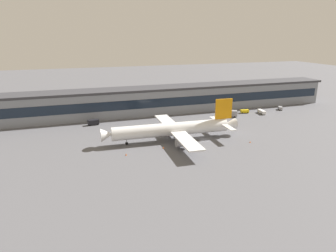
{
  "coord_description": "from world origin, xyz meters",
  "views": [
    {
      "loc": [
        -50.7,
        -107.15,
        41.47
      ],
      "look_at": [
        -12.97,
        7.26,
        5.0
      ],
      "focal_mm": 32.57,
      "sensor_mm": 36.0,
      "label": 1
    }
  ],
  "objects_px": {
    "baggage_tug": "(280,108)",
    "belt_loader": "(262,112)",
    "crew_van": "(94,122)",
    "fuel_truck": "(228,113)",
    "traffic_cone_2": "(163,148)",
    "traffic_cone_3": "(200,149)",
    "airliner": "(173,129)",
    "traffic_cone_1": "(250,142)",
    "traffic_cone_0": "(126,154)",
    "follow_me_car": "(244,111)"
  },
  "relations": [
    {
      "from": "baggage_tug",
      "to": "belt_loader",
      "type": "bearing_deg",
      "value": -164.23
    },
    {
      "from": "crew_van",
      "to": "belt_loader",
      "type": "bearing_deg",
      "value": -4.29
    },
    {
      "from": "fuel_truck",
      "to": "baggage_tug",
      "type": "xyz_separation_m",
      "value": [
        35.69,
        4.39,
        -0.8
      ]
    },
    {
      "from": "traffic_cone_2",
      "to": "traffic_cone_3",
      "type": "height_order",
      "value": "traffic_cone_2"
    },
    {
      "from": "belt_loader",
      "to": "traffic_cone_3",
      "type": "relative_size",
      "value": 9.54
    },
    {
      "from": "airliner",
      "to": "fuel_truck",
      "type": "relative_size",
      "value": 6.39
    },
    {
      "from": "belt_loader",
      "to": "traffic_cone_1",
      "type": "xyz_separation_m",
      "value": [
        -31.54,
        -37.96,
        -0.81
      ]
    },
    {
      "from": "crew_van",
      "to": "traffic_cone_0",
      "type": "height_order",
      "value": "crew_van"
    },
    {
      "from": "crew_van",
      "to": "fuel_truck",
      "type": "distance_m",
      "value": 68.53
    },
    {
      "from": "crew_van",
      "to": "traffic_cone_0",
      "type": "distance_m",
      "value": 43.0
    },
    {
      "from": "follow_me_car",
      "to": "traffic_cone_0",
      "type": "xyz_separation_m",
      "value": [
        -72.91,
        -39.8,
        -0.75
      ]
    },
    {
      "from": "fuel_truck",
      "to": "belt_loader",
      "type": "distance_m",
      "value": 20.37
    },
    {
      "from": "fuel_truck",
      "to": "traffic_cone_1",
      "type": "bearing_deg",
      "value": -106.44
    },
    {
      "from": "belt_loader",
      "to": "traffic_cone_2",
      "type": "bearing_deg",
      "value": -153.32
    },
    {
      "from": "fuel_truck",
      "to": "traffic_cone_1",
      "type": "xyz_separation_m",
      "value": [
        -11.19,
        -37.9,
        -1.54
      ]
    },
    {
      "from": "belt_loader",
      "to": "traffic_cone_3",
      "type": "height_order",
      "value": "belt_loader"
    },
    {
      "from": "traffic_cone_0",
      "to": "fuel_truck",
      "type": "bearing_deg",
      "value": 30.42
    },
    {
      "from": "airliner",
      "to": "follow_me_car",
      "type": "bearing_deg",
      "value": 30.05
    },
    {
      "from": "fuel_truck",
      "to": "traffic_cone_0",
      "type": "height_order",
      "value": "fuel_truck"
    },
    {
      "from": "airliner",
      "to": "traffic_cone_3",
      "type": "relative_size",
      "value": 81.38
    },
    {
      "from": "airliner",
      "to": "traffic_cone_2",
      "type": "height_order",
      "value": "airliner"
    },
    {
      "from": "baggage_tug",
      "to": "traffic_cone_0",
      "type": "relative_size",
      "value": 6.05
    },
    {
      "from": "follow_me_car",
      "to": "traffic_cone_3",
      "type": "bearing_deg",
      "value": -136.49
    },
    {
      "from": "crew_van",
      "to": "traffic_cone_3",
      "type": "xyz_separation_m",
      "value": [
        34.59,
        -46.04,
        -1.11
      ]
    },
    {
      "from": "belt_loader",
      "to": "follow_me_car",
      "type": "relative_size",
      "value": 1.42
    },
    {
      "from": "traffic_cone_0",
      "to": "traffic_cone_1",
      "type": "relative_size",
      "value": 1.0
    },
    {
      "from": "baggage_tug",
      "to": "traffic_cone_2",
      "type": "height_order",
      "value": "baggage_tug"
    },
    {
      "from": "fuel_truck",
      "to": "traffic_cone_3",
      "type": "xyz_separation_m",
      "value": [
        -33.6,
        -39.34,
        -1.54
      ]
    },
    {
      "from": "fuel_truck",
      "to": "follow_me_car",
      "type": "relative_size",
      "value": 1.89
    },
    {
      "from": "airliner",
      "to": "belt_loader",
      "type": "relative_size",
      "value": 8.53
    },
    {
      "from": "follow_me_car",
      "to": "traffic_cone_0",
      "type": "distance_m",
      "value": 83.07
    },
    {
      "from": "follow_me_car",
      "to": "traffic_cone_2",
      "type": "bearing_deg",
      "value": -147.25
    },
    {
      "from": "airliner",
      "to": "fuel_truck",
      "type": "height_order",
      "value": "airliner"
    },
    {
      "from": "fuel_truck",
      "to": "belt_loader",
      "type": "xyz_separation_m",
      "value": [
        20.36,
        0.06,
        -0.73
      ]
    },
    {
      "from": "airliner",
      "to": "traffic_cone_0",
      "type": "relative_size",
      "value": 82.98
    },
    {
      "from": "fuel_truck",
      "to": "traffic_cone_3",
      "type": "bearing_deg",
      "value": -130.5
    },
    {
      "from": "traffic_cone_0",
      "to": "traffic_cone_3",
      "type": "bearing_deg",
      "value": -7.82
    },
    {
      "from": "traffic_cone_2",
      "to": "traffic_cone_3",
      "type": "bearing_deg",
      "value": -25.93
    },
    {
      "from": "baggage_tug",
      "to": "traffic_cone_2",
      "type": "xyz_separation_m",
      "value": [
        -81.72,
        -37.69,
        -0.72
      ]
    },
    {
      "from": "traffic_cone_0",
      "to": "traffic_cone_1",
      "type": "distance_m",
      "value": 49.54
    },
    {
      "from": "traffic_cone_1",
      "to": "airliner",
      "type": "bearing_deg",
      "value": 156.65
    },
    {
      "from": "airliner",
      "to": "belt_loader",
      "type": "bearing_deg",
      "value": 23.32
    },
    {
      "from": "belt_loader",
      "to": "baggage_tug",
      "type": "bearing_deg",
      "value": 15.77
    },
    {
      "from": "belt_loader",
      "to": "traffic_cone_1",
      "type": "bearing_deg",
      "value": -129.73
    },
    {
      "from": "traffic_cone_2",
      "to": "fuel_truck",
      "type": "bearing_deg",
      "value": 35.88
    },
    {
      "from": "crew_van",
      "to": "traffic_cone_0",
      "type": "bearing_deg",
      "value": -79.92
    },
    {
      "from": "fuel_truck",
      "to": "belt_loader",
      "type": "relative_size",
      "value": 1.33
    },
    {
      "from": "follow_me_car",
      "to": "fuel_truck",
      "type": "bearing_deg",
      "value": -161.16
    },
    {
      "from": "traffic_cone_2",
      "to": "traffic_cone_3",
      "type": "distance_m",
      "value": 13.82
    },
    {
      "from": "crew_van",
      "to": "traffic_cone_2",
      "type": "xyz_separation_m",
      "value": [
        22.17,
        -40.0,
        -1.1
      ]
    }
  ]
}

